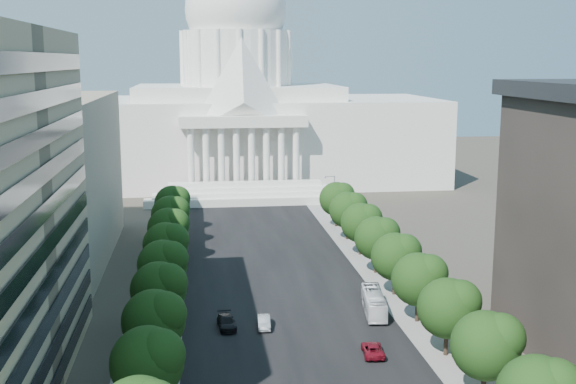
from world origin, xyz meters
name	(u,v)px	position (x,y,z in m)	size (l,w,h in m)	color
road_asphalt	(269,267)	(0.00, 90.00, 0.00)	(30.00, 260.00, 0.01)	black
sidewalk_left	(162,270)	(-19.00, 90.00, 0.00)	(8.00, 260.00, 0.02)	gray
sidewalk_right	(373,263)	(19.00, 90.00, 0.00)	(8.00, 260.00, 0.02)	gray
capitol	(237,115)	(0.00, 184.89, 20.01)	(120.00, 56.00, 73.00)	white
office_block_left_far	(0,181)	(-48.00, 100.00, 15.00)	(38.00, 52.00, 30.00)	gray
tree_l_c	(150,361)	(-17.66, 35.81, 6.45)	(7.79, 7.60, 9.97)	#33261C
tree_l_d	(156,319)	(-17.66, 47.81, 6.45)	(7.79, 7.60, 9.97)	#33261C
tree_l_e	(161,288)	(-17.66, 59.81, 6.45)	(7.79, 7.60, 9.97)	#33261C
tree_l_f	(165,263)	(-17.66, 71.81, 6.45)	(7.79, 7.60, 9.97)	#33261C
tree_l_g	(167,243)	(-17.66, 83.81, 6.45)	(7.79, 7.60, 9.97)	#33261C
tree_l_h	(170,227)	(-17.66, 95.81, 6.45)	(7.79, 7.60, 9.97)	#33261C
tree_l_i	(172,213)	(-17.66, 107.81, 6.45)	(7.79, 7.60, 9.97)	#33261C
tree_l_j	(174,202)	(-17.66, 119.81, 6.45)	(7.79, 7.60, 9.97)	#33261C
tree_r_c	(489,343)	(18.34, 35.81, 6.45)	(7.79, 7.60, 9.97)	#33261C
tree_r_d	(451,306)	(18.34, 47.81, 6.45)	(7.79, 7.60, 9.97)	#33261C
tree_r_e	(421,278)	(18.34, 59.81, 6.45)	(7.79, 7.60, 9.97)	#33261C
tree_r_f	(398,255)	(18.34, 71.81, 6.45)	(7.79, 7.60, 9.97)	#33261C
tree_r_g	(378,237)	(18.34, 83.81, 6.45)	(7.79, 7.60, 9.97)	#33261C
tree_r_h	(363,222)	(18.34, 95.81, 6.45)	(7.79, 7.60, 9.97)	#33261C
tree_r_i	(349,209)	(18.34, 107.81, 6.45)	(7.79, 7.60, 9.97)	#33261C
tree_r_j	(338,198)	(18.34, 119.81, 6.45)	(7.79, 7.60, 9.97)	#33261C
streetlight_b	(506,351)	(19.90, 35.00, 5.82)	(2.61, 0.44, 9.00)	gray
streetlight_c	(431,281)	(19.90, 60.00, 5.82)	(2.61, 0.44, 9.00)	gray
streetlight_d	(385,238)	(19.90, 85.00, 5.82)	(2.61, 0.44, 9.00)	gray
streetlight_e	(354,209)	(19.90, 110.00, 5.82)	(2.61, 0.44, 9.00)	gray
streetlight_f	(332,189)	(19.90, 135.00, 5.82)	(2.61, 0.44, 9.00)	gray
car_silver	(264,322)	(-3.79, 60.20, 0.79)	(1.68, 4.82, 1.59)	#B5B6BD
car_red	(373,350)	(8.86, 49.04, 0.75)	(2.48, 5.39, 1.50)	maroon
car_dark_b	(227,322)	(-8.93, 60.70, 0.83)	(2.32, 5.70, 1.65)	black
city_bus	(374,302)	(12.74, 64.09, 1.60)	(2.68, 11.45, 3.19)	white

